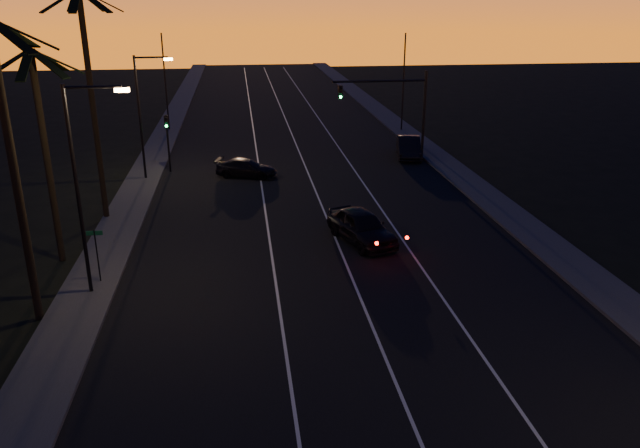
{
  "coord_description": "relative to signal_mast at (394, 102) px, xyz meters",
  "views": [
    {
      "loc": [
        -4.3,
        -5.42,
        12.19
      ],
      "look_at": [
        -1.07,
        19.43,
        2.98
      ],
      "focal_mm": 35.0,
      "sensor_mm": 36.0,
      "label": 1
    }
  ],
  "objects": [
    {
      "name": "road",
      "position": [
        -7.14,
        -9.99,
        -4.78
      ],
      "size": [
        20.0,
        170.0,
        0.01
      ],
      "primitive_type": "cube",
      "color": "black",
      "rests_on": "ground"
    },
    {
      "name": "sidewalk_left",
      "position": [
        -18.34,
        -9.99,
        -4.7
      ],
      "size": [
        2.4,
        170.0,
        0.16
      ],
      "primitive_type": "cube",
      "color": "#333331",
      "rests_on": "ground"
    },
    {
      "name": "sidewalk_right",
      "position": [
        4.06,
        -9.99,
        -4.7
      ],
      "size": [
        2.4,
        170.0,
        0.16
      ],
      "primitive_type": "cube",
      "color": "#333331",
      "rests_on": "ground"
    },
    {
      "name": "lane_stripe_left",
      "position": [
        -10.14,
        -9.99,
        -4.76
      ],
      "size": [
        0.12,
        160.0,
        0.01
      ],
      "primitive_type": "cube",
      "color": "silver",
      "rests_on": "road"
    },
    {
      "name": "lane_stripe_mid",
      "position": [
        -6.64,
        -9.99,
        -4.76
      ],
      "size": [
        0.12,
        160.0,
        0.01
      ],
      "primitive_type": "cube",
      "color": "silver",
      "rests_on": "road"
    },
    {
      "name": "lane_stripe_right",
      "position": [
        -3.14,
        -9.99,
        -4.76
      ],
      "size": [
        0.12,
        160.0,
        0.01
      ],
      "primitive_type": "cube",
      "color": "silver",
      "rests_on": "road"
    },
    {
      "name": "palm_near",
      "position": [
        -19.74,
        -21.99,
        2.29
      ],
      "size": [
        4.25,
        4.16,
        11.53
      ],
      "color": "black",
      "rests_on": "ground"
    },
    {
      "name": "palm_mid",
      "position": [
        -20.34,
        -15.99,
        1.47
      ],
      "size": [
        4.25,
        4.16,
        10.03
      ],
      "color": "black",
      "rests_on": "ground"
    },
    {
      "name": "palm_far",
      "position": [
        -19.34,
        -9.99,
        2.83
      ],
      "size": [
        4.25,
        4.16,
        12.53
      ],
      "color": "black",
      "rests_on": "ground"
    },
    {
      "name": "streetlight_left_near",
      "position": [
        -17.84,
        -19.99,
        0.54
      ],
      "size": [
        2.55,
        0.26,
        9.0
      ],
      "color": "black",
      "rests_on": "ground"
    },
    {
      "name": "streetlight_left_far",
      "position": [
        -17.82,
        -1.99,
        0.28
      ],
      "size": [
        2.55,
        0.26,
        8.5
      ],
      "color": "black",
      "rests_on": "ground"
    },
    {
      "name": "street_sign",
      "position": [
        -17.94,
        -18.99,
        -3.13
      ],
      "size": [
        0.7,
        0.06,
        2.6
      ],
      "color": "black",
      "rests_on": "ground"
    },
    {
      "name": "signal_mast",
      "position": [
        0.0,
        0.0,
        0.0
      ],
      "size": [
        7.1,
        0.41,
        7.0
      ],
      "color": "black",
      "rests_on": "ground"
    },
    {
      "name": "signal_post",
      "position": [
        -16.64,
        -0.01,
        -1.89
      ],
      "size": [
        0.28,
        0.37,
        4.2
      ],
      "color": "black",
      "rests_on": "ground"
    },
    {
      "name": "far_pole_left",
      "position": [
        -18.14,
        15.01,
        -0.28
      ],
      "size": [
        0.14,
        0.14,
        9.0
      ],
      "primitive_type": "cylinder",
      "color": "black",
      "rests_on": "ground"
    },
    {
      "name": "far_pole_right",
      "position": [
        3.86,
        12.01,
        -0.28
      ],
      "size": [
        0.14,
        0.14,
        9.0
      ],
      "primitive_type": "cylinder",
      "color": "black",
      "rests_on": "ground"
    },
    {
      "name": "lead_car",
      "position": [
        -5.35,
        -15.47,
        -3.92
      ],
      "size": [
        3.57,
        5.88,
        1.7
      ],
      "color": "black",
      "rests_on": "road"
    },
    {
      "name": "right_car",
      "position": [
        1.86,
        1.98,
        -3.96
      ],
      "size": [
        2.62,
        5.18,
        1.63
      ],
      "color": "black",
      "rests_on": "road"
    },
    {
      "name": "cross_car",
      "position": [
        -11.09,
        -2.13,
        -4.14
      ],
      "size": [
        4.7,
        3.03,
        1.27
      ],
      "color": "black",
      "rests_on": "road"
    }
  ]
}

